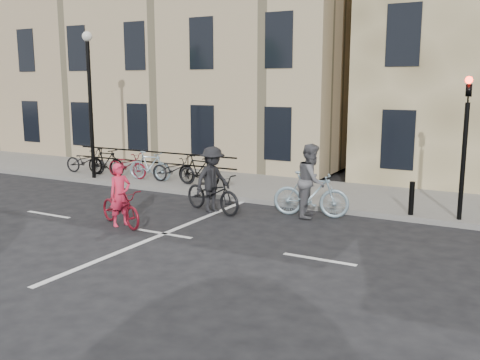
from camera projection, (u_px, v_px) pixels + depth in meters
The scene contains 10 objects.
ground at pixel (164, 234), 13.04m from camera, with size 120.00×120.00×0.00m, color black.
sidewalk at pixel (174, 179), 20.09m from camera, with size 46.00×4.00×0.15m, color slate.
building_west at pixel (172, 53), 27.58m from camera, with size 20.00×10.00×10.00m, color tan.
traffic_light at pixel (466, 130), 13.41m from camera, with size 0.18×0.30×3.90m.
lamp_post at pixel (90, 87), 19.28m from camera, with size 0.36×0.36×5.28m.
bollard_east at pixel (412, 198), 14.23m from camera, with size 0.14×0.14×0.90m, color black.
parked_bikes at pixel (138, 165), 19.59m from camera, with size 7.25×1.23×1.05m.
cyclist_pink at pixel (121, 204), 13.70m from camera, with size 1.93×1.21×1.62m.
cyclist_grey at pixel (311, 188), 14.57m from camera, with size 2.16×1.11×2.02m.
cyclist_dark at pixel (213, 187), 15.13m from camera, with size 2.22×1.35×1.87m.
Camera 1 is at (7.67, -10.15, 3.64)m, focal length 40.00 mm.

